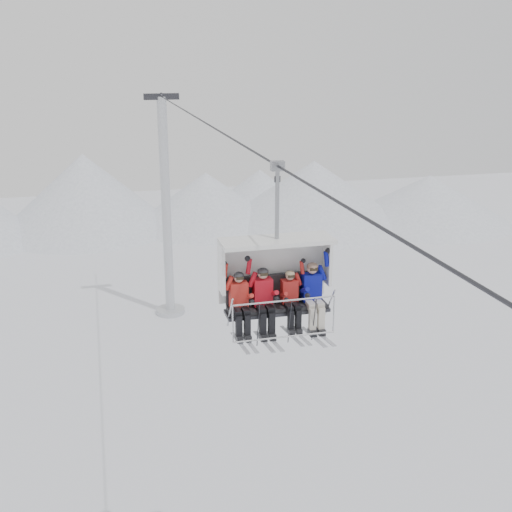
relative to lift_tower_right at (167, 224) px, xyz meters
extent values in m
cone|color=white|center=(-5.00, 22.00, -2.28)|extent=(16.00, 16.00, 7.00)
cone|color=white|center=(6.00, 21.00, -3.28)|extent=(14.00, 14.00, 5.00)
cone|color=white|center=(16.00, 19.00, -2.78)|extent=(18.00, 18.00, 6.00)
cone|color=white|center=(27.00, 17.00, -3.53)|extent=(16.00, 16.00, 4.50)
cone|color=white|center=(12.00, 24.00, -3.53)|extent=(12.00, 12.00, 4.50)
cylinder|color=silver|center=(0.00, 0.00, 0.87)|extent=(0.56, 0.56, 13.30)
cylinder|color=silver|center=(0.00, 0.00, -5.63)|extent=(1.80, 1.80, 0.30)
cube|color=#2B2B2F|center=(0.00, 0.00, 7.52)|extent=(2.00, 0.35, 0.35)
cylinder|color=#2B2B2F|center=(0.00, -22.00, 7.52)|extent=(0.06, 50.00, 0.06)
cube|color=black|center=(0.00, -24.06, 4.17)|extent=(2.37, 0.55, 0.10)
cube|color=black|center=(0.00, -23.80, 4.57)|extent=(2.37, 0.10, 0.69)
cube|color=#2B2B2F|center=(0.00, -24.06, 4.08)|extent=(2.48, 0.60, 0.08)
cube|color=silver|center=(0.00, -23.58, 5.00)|extent=(2.64, 0.10, 1.57)
cube|color=silver|center=(0.00, -23.98, 5.78)|extent=(2.64, 0.90, 0.10)
cylinder|color=silver|center=(0.00, -24.61, 4.54)|extent=(2.41, 0.04, 0.04)
cylinder|color=silver|center=(0.00, -24.68, 3.67)|extent=(2.41, 0.04, 0.04)
cylinder|color=gray|center=(0.00, -23.96, 6.65)|extent=(0.10, 0.10, 1.74)
cube|color=gray|center=(0.00, -23.96, 7.52)|extent=(0.30, 0.18, 0.22)
cube|color=red|center=(-0.93, -24.02, 4.56)|extent=(0.42, 0.28, 0.61)
sphere|color=tan|center=(-0.93, -24.06, 4.99)|extent=(0.23, 0.23, 0.23)
cube|color=black|center=(-1.03, -24.46, 3.97)|extent=(0.14, 0.15, 0.49)
cube|color=black|center=(-0.83, -24.46, 3.97)|extent=(0.14, 0.15, 0.49)
cube|color=silver|center=(-1.03, -24.56, 3.59)|extent=(0.09, 1.69, 0.26)
cube|color=silver|center=(-0.83, -24.56, 3.59)|extent=(0.09, 1.69, 0.26)
cube|color=red|center=(-0.35, -24.02, 4.58)|extent=(0.44, 0.29, 0.65)
sphere|color=tan|center=(-0.35, -24.06, 5.04)|extent=(0.24, 0.24, 0.24)
cube|color=black|center=(-0.46, -24.46, 3.96)|extent=(0.15, 0.15, 0.52)
cube|color=black|center=(-0.25, -24.46, 3.96)|extent=(0.15, 0.15, 0.52)
cube|color=silver|center=(-0.46, -24.56, 3.56)|extent=(0.10, 1.69, 0.26)
cube|color=silver|center=(-0.25, -24.56, 3.56)|extent=(0.10, 1.69, 0.26)
cube|color=#B1211D|center=(0.30, -24.02, 4.53)|extent=(0.38, 0.25, 0.56)
sphere|color=tan|center=(0.30, -24.06, 4.93)|extent=(0.21, 0.21, 0.21)
cube|color=black|center=(0.21, -24.46, 3.99)|extent=(0.13, 0.15, 0.45)
cube|color=black|center=(0.40, -24.46, 3.99)|extent=(0.13, 0.15, 0.45)
cube|color=silver|center=(0.21, -24.56, 3.63)|extent=(0.09, 1.69, 0.26)
cube|color=silver|center=(0.40, -24.56, 3.63)|extent=(0.09, 1.69, 0.26)
cube|color=#0C1193|center=(0.85, -24.02, 4.59)|extent=(0.45, 0.30, 0.67)
sphere|color=tan|center=(0.85, -24.06, 5.06)|extent=(0.25, 0.25, 0.25)
cube|color=beige|center=(0.75, -24.46, 3.95)|extent=(0.15, 0.15, 0.54)
cube|color=beige|center=(0.96, -24.46, 3.95)|extent=(0.15, 0.15, 0.54)
cube|color=silver|center=(0.75, -24.56, 3.54)|extent=(0.10, 1.69, 0.26)
cube|color=silver|center=(0.96, -24.56, 3.54)|extent=(0.10, 1.69, 0.26)
camera|label=1|loc=(-3.94, -37.62, 9.94)|focal=45.00mm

